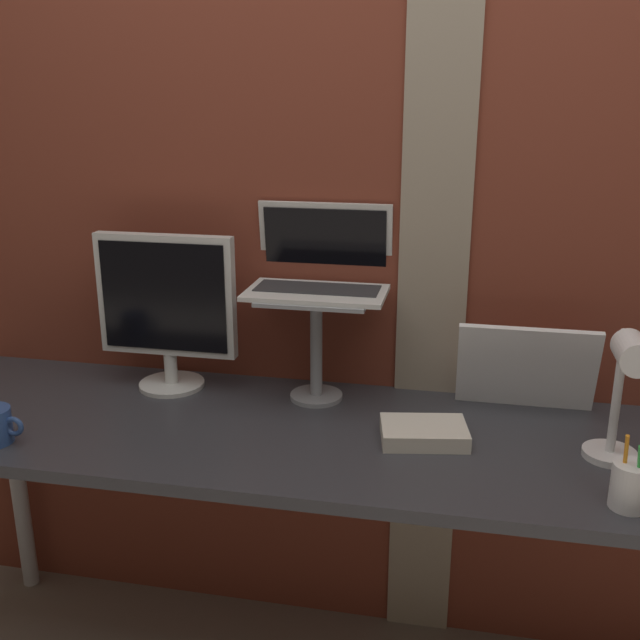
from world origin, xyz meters
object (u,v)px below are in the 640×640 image
whiteboard_panel (526,368)px  desk_lamp (624,386)px  monitor (166,303)px  pen_cup (630,485)px  laptop (321,266)px

whiteboard_panel → desk_lamp: 0.34m
monitor → pen_cup: (1.13, -0.40, -0.19)m
monitor → whiteboard_panel: size_ratio=1.24×
desk_lamp → pen_cup: (0.00, -0.16, -0.15)m
laptop → desk_lamp: bearing=-23.3°
laptop → pen_cup: bearing=-33.1°
desk_lamp → pen_cup: bearing=-89.9°
laptop → pen_cup: size_ratio=2.28×
whiteboard_panel → monitor: bearing=-177.8°
laptop → monitor: bearing=-171.4°
whiteboard_panel → desk_lamp: size_ratio=1.09×
laptop → desk_lamp: size_ratio=1.13×
laptop → whiteboard_panel: (0.54, -0.03, -0.23)m
desk_lamp → whiteboard_panel: bearing=122.0°
monitor → desk_lamp: monitor is taller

